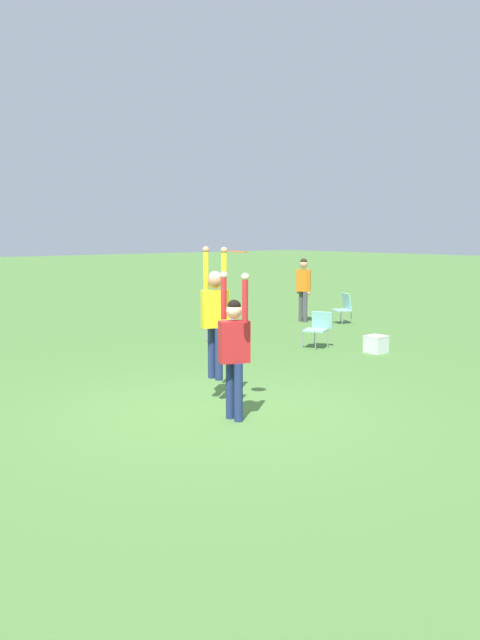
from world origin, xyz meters
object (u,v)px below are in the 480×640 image
Objects in this scene: frisbee at (239,252)px; camping_chair_2 at (344,306)px; cooler_box at (376,344)px; camping_chair_3 at (318,326)px; person_jumping at (215,310)px; person_spectator_far at (303,283)px; person_defending at (234,343)px; camping_chair_1 at (223,320)px.

frisbee is 9.57m from camping_chair_2.
camping_chair_3 is at bearing -156.89° from cooler_box.
person_jumping reaches higher than frisbee.
camping_chair_2 is at bearing 51.63° from person_jumping.
frisbee is 9.46m from person_spectator_far.
person_spectator_far is at bearing -117.51° from person_defending.
person_jumping is at bearing 168.74° from frisbee.
person_jumping is at bearing -90.00° from person_defending.
camping_chair_1 is at bearing -103.21° from person_defending.
person_spectator_far is at bearing -63.20° from camping_chair_1.
person_defending is 5.81m from cooler_box.
frisbee is at bearing -77.52° from person_jumping.
camping_chair_1 is 0.49× the size of person_spectator_far.
frisbee reaches higher than person_defending.
person_defending is at bearing 145.77° from camping_chair_2.
cooler_box is (-1.80, 5.45, -0.89)m from person_defending.
person_spectator_far is (-1.09, 3.84, 0.60)m from camping_chair_1.
person_defending is 9.77m from person_spectator_far.
camping_chair_3 is (2.13, -3.37, -0.01)m from camping_chair_2.
cooler_box is (-0.81, 5.02, -1.22)m from person_jumping.
person_jumping is 8.83m from person_spectator_far.
person_spectator_far is (-0.96, -0.69, 0.63)m from camping_chair_2.
camping_chair_1 is 2.26× the size of cooler_box.
camping_chair_3 is at bearing -124.78° from person_defending.
camping_chair_1 is 1.12× the size of camping_chair_3.
person_defending is at bearing -90.00° from person_jumping.
person_spectator_far is at bearing 59.25° from person_jumping.
person_defending is at bearing 92.56° from camping_chair_3.
cooler_box is at bearing -141.57° from camping_chair_1.
person_spectator_far is (-6.11, 7.62, 0.04)m from person_defending.
cooler_box is at bearing 174.19° from camping_chair_3.
frisbee is at bearing -114.97° from person_defending.
person_spectator_far is at bearing 153.35° from cooler_box.
person_defending is at bearing 154.00° from camping_chair_1.
camping_chair_2 is 1.06× the size of camping_chair_3.
camping_chair_2 is (-5.15, 8.31, -0.59)m from person_defending.
camping_chair_3 is (-2.03, 4.50, -0.92)m from person_jumping.
person_defending is 6.31m from camping_chair_1.
person_spectator_far is at bearing -69.88° from camping_chair_3.
frisbee is 5.80m from cooler_box.
frisbee is (0.73, -0.15, 0.91)m from person_jumping.
camping_chair_2 is 4.41m from cooler_box.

